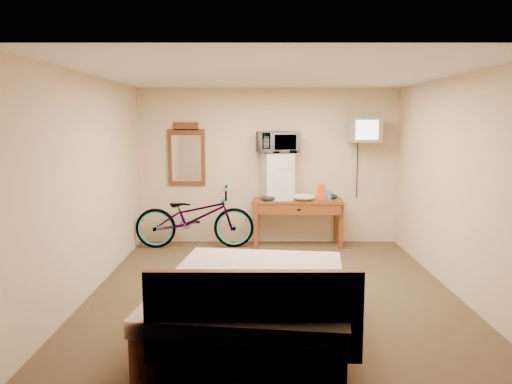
{
  "coord_description": "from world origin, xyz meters",
  "views": [
    {
      "loc": [
        -0.19,
        -5.76,
        1.98
      ],
      "look_at": [
        -0.19,
        0.55,
        1.08
      ],
      "focal_mm": 35.0,
      "sensor_mm": 36.0,
      "label": 1
    }
  ],
  "objects_px": {
    "desk": "(298,207)",
    "wall_mirror": "(187,155)",
    "bicycle": "(195,217)",
    "mini_fridge": "(277,176)",
    "blue_cup": "(329,195)",
    "microwave": "(278,142)",
    "crt_television": "(364,130)",
    "bed": "(254,306)"
  },
  "relations": [
    {
      "from": "mini_fridge",
      "to": "bed",
      "type": "bearing_deg",
      "value": -95.93
    },
    {
      "from": "microwave",
      "to": "bicycle",
      "type": "xyz_separation_m",
      "value": [
        -1.3,
        -0.15,
        -1.16
      ]
    },
    {
      "from": "blue_cup",
      "to": "bicycle",
      "type": "bearing_deg",
      "value": -178.26
    },
    {
      "from": "crt_television",
      "to": "desk",
      "type": "bearing_deg",
      "value": -178.66
    },
    {
      "from": "bicycle",
      "to": "bed",
      "type": "bearing_deg",
      "value": -166.3
    },
    {
      "from": "crt_television",
      "to": "wall_mirror",
      "type": "xyz_separation_m",
      "value": [
        -2.8,
        0.25,
        -0.41
      ]
    },
    {
      "from": "bicycle",
      "to": "crt_television",
      "type": "bearing_deg",
      "value": -90.11
    },
    {
      "from": "wall_mirror",
      "to": "crt_television",
      "type": "bearing_deg",
      "value": -5.1
    },
    {
      "from": "desk",
      "to": "bicycle",
      "type": "distance_m",
      "value": 1.63
    },
    {
      "from": "microwave",
      "to": "blue_cup",
      "type": "bearing_deg",
      "value": -20.48
    },
    {
      "from": "blue_cup",
      "to": "bicycle",
      "type": "xyz_separation_m",
      "value": [
        -2.11,
        -0.06,
        -0.34
      ]
    },
    {
      "from": "desk",
      "to": "mini_fridge",
      "type": "relative_size",
      "value": 1.99
    },
    {
      "from": "bicycle",
      "to": "microwave",
      "type": "bearing_deg",
      "value": -85.91
    },
    {
      "from": "blue_cup",
      "to": "crt_television",
      "type": "relative_size",
      "value": 0.24
    },
    {
      "from": "desk",
      "to": "crt_television",
      "type": "distance_m",
      "value": 1.59
    },
    {
      "from": "desk",
      "to": "wall_mirror",
      "type": "distance_m",
      "value": 1.97
    },
    {
      "from": "wall_mirror",
      "to": "bicycle",
      "type": "distance_m",
      "value": 1.03
    },
    {
      "from": "bicycle",
      "to": "wall_mirror",
      "type": "bearing_deg",
      "value": 22.0
    },
    {
      "from": "desk",
      "to": "blue_cup",
      "type": "xyz_separation_m",
      "value": [
        0.49,
        -0.01,
        0.19
      ]
    },
    {
      "from": "blue_cup",
      "to": "microwave",
      "type": "bearing_deg",
      "value": 174.23
    },
    {
      "from": "mini_fridge",
      "to": "bed",
      "type": "relative_size",
      "value": 0.31
    },
    {
      "from": "desk",
      "to": "mini_fridge",
      "type": "height_order",
      "value": "mini_fridge"
    },
    {
      "from": "wall_mirror",
      "to": "bed",
      "type": "xyz_separation_m",
      "value": [
        1.1,
        -3.64,
        -1.15
      ]
    },
    {
      "from": "mini_fridge",
      "to": "crt_television",
      "type": "height_order",
      "value": "crt_television"
    },
    {
      "from": "mini_fridge",
      "to": "crt_television",
      "type": "xyz_separation_m",
      "value": [
        1.34,
        -0.04,
        0.73
      ]
    },
    {
      "from": "wall_mirror",
      "to": "bed",
      "type": "height_order",
      "value": "wall_mirror"
    },
    {
      "from": "mini_fridge",
      "to": "bicycle",
      "type": "xyz_separation_m",
      "value": [
        -1.3,
        -0.15,
        -0.63
      ]
    },
    {
      "from": "mini_fridge",
      "to": "microwave",
      "type": "relative_size",
      "value": 1.21
    },
    {
      "from": "wall_mirror",
      "to": "bicycle",
      "type": "bearing_deg",
      "value": -65.67
    },
    {
      "from": "desk",
      "to": "blue_cup",
      "type": "bearing_deg",
      "value": -1.65
    },
    {
      "from": "desk",
      "to": "bed",
      "type": "distance_m",
      "value": 3.45
    },
    {
      "from": "microwave",
      "to": "wall_mirror",
      "type": "xyz_separation_m",
      "value": [
        -1.46,
        0.21,
        -0.21
      ]
    },
    {
      "from": "microwave",
      "to": "blue_cup",
      "type": "xyz_separation_m",
      "value": [
        0.81,
        -0.08,
        -0.83
      ]
    },
    {
      "from": "desk",
      "to": "wall_mirror",
      "type": "bearing_deg",
      "value": 171.24
    },
    {
      "from": "microwave",
      "to": "bicycle",
      "type": "relative_size",
      "value": 0.33
    },
    {
      "from": "crt_television",
      "to": "blue_cup",
      "type": "bearing_deg",
      "value": -175.9
    },
    {
      "from": "mini_fridge",
      "to": "crt_television",
      "type": "bearing_deg",
      "value": -1.87
    },
    {
      "from": "desk",
      "to": "crt_television",
      "type": "bearing_deg",
      "value": 1.34
    },
    {
      "from": "desk",
      "to": "microwave",
      "type": "height_order",
      "value": "microwave"
    },
    {
      "from": "microwave",
      "to": "bicycle",
      "type": "bearing_deg",
      "value": 171.71
    },
    {
      "from": "crt_television",
      "to": "mini_fridge",
      "type": "bearing_deg",
      "value": 178.13
    },
    {
      "from": "desk",
      "to": "wall_mirror",
      "type": "xyz_separation_m",
      "value": [
        -1.78,
        0.27,
        0.8
      ]
    }
  ]
}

